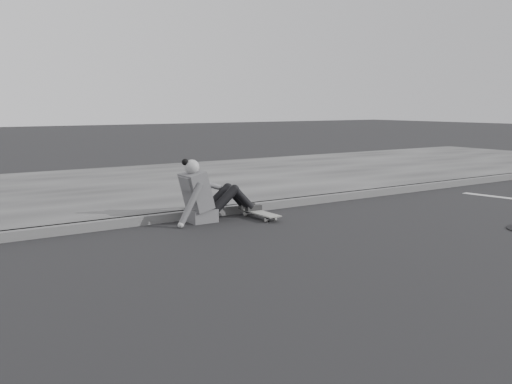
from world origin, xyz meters
The scene contains 5 objects.
ground centered at (0.00, 0.00, 0.00)m, with size 80.00×80.00×0.00m, color black.
curb centered at (0.00, 2.58, 0.06)m, with size 24.00×0.16×0.12m, color #525252.
sidewalk centered at (0.00, 5.60, 0.06)m, with size 24.00×6.00×0.12m, color #3E3E3E.
skateboard centered at (-0.57, 2.06, 0.07)m, with size 0.20×0.78×0.09m.
seated_woman centered at (-1.30, 2.30, 0.36)m, with size 1.38×0.46×0.88m.
Camera 1 is at (-5.00, -4.47, 1.58)m, focal length 40.00 mm.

